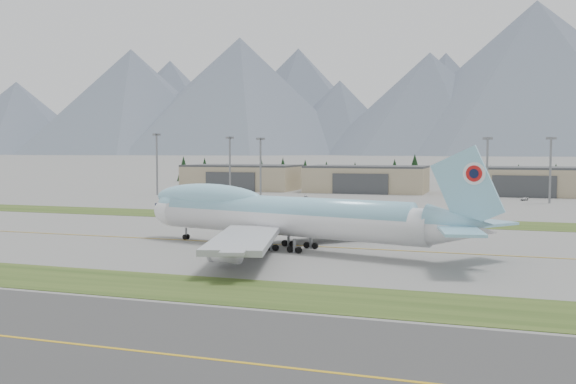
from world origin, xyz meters
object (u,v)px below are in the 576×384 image
(hangar_right, at_px, (523,181))
(service_vehicle_b, at_px, (487,201))
(boeing_747_freighter, at_px, (284,215))
(hangar_center, at_px, (367,179))
(service_vehicle_a, at_px, (306,197))
(service_vehicle_c, at_px, (524,201))
(hangar_left, at_px, (242,177))

(hangar_right, height_order, service_vehicle_b, hangar_right)
(boeing_747_freighter, distance_m, hangar_right, 160.28)
(hangar_center, xyz_separation_m, service_vehicle_a, (-15.14, -36.30, -5.39))
(hangar_center, xyz_separation_m, hangar_right, (60.00, 0.00, 0.00))
(hangar_center, relative_size, service_vehicle_c, 13.26)
(hangar_right, bearing_deg, hangar_left, 180.00)
(hangar_center, bearing_deg, hangar_left, 180.00)
(boeing_747_freighter, distance_m, hangar_center, 154.93)
(service_vehicle_b, xyz_separation_m, service_vehicle_c, (12.08, 4.23, 0.00))
(hangar_left, height_order, hangar_right, same)
(hangar_right, bearing_deg, service_vehicle_c, -90.55)
(hangar_center, distance_m, service_vehicle_b, 57.32)
(boeing_747_freighter, xyz_separation_m, hangar_right, (44.05, 154.11, -0.51))
(hangar_left, distance_m, service_vehicle_c, 118.03)
(hangar_center, xyz_separation_m, service_vehicle_b, (47.66, -31.40, -5.39))
(boeing_747_freighter, xyz_separation_m, service_vehicle_c, (43.79, 126.93, -5.90))
(hangar_left, bearing_deg, service_vehicle_c, -13.32)
(service_vehicle_b, bearing_deg, service_vehicle_c, -40.75)
(service_vehicle_b, bearing_deg, hangar_right, 8.51)
(service_vehicle_b, height_order, service_vehicle_c, service_vehicle_b)
(hangar_center, distance_m, service_vehicle_c, 65.85)
(boeing_747_freighter, bearing_deg, service_vehicle_c, 84.93)
(hangar_right, xyz_separation_m, service_vehicle_a, (-75.14, -36.30, -5.39))
(hangar_left, bearing_deg, hangar_center, 0.00)
(hangar_center, height_order, hangar_right, same)
(hangar_left, distance_m, service_vehicle_a, 54.18)
(hangar_center, distance_m, service_vehicle_a, 39.70)
(hangar_center, height_order, service_vehicle_b, hangar_center)
(hangar_center, bearing_deg, service_vehicle_b, -33.38)
(service_vehicle_c, bearing_deg, service_vehicle_a, -145.56)
(service_vehicle_c, bearing_deg, hangar_left, -165.84)
(hangar_right, bearing_deg, service_vehicle_b, -111.46)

